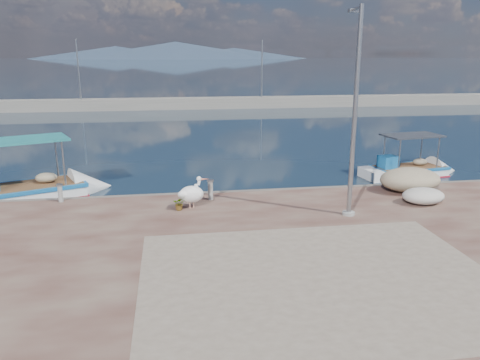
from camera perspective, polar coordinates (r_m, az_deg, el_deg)
name	(u,v)px	position (r m, az deg, el deg)	size (l,w,h in m)	color
ground	(258,251)	(14.83, 2.23, -8.67)	(1400.00, 1400.00, 0.00)	#162635
quay_patch	(319,278)	(12.22, 9.66, -11.72)	(9.00, 7.00, 0.01)	gray
breakwater	(192,103)	(53.65, -5.89, 9.29)	(120.00, 2.20, 7.50)	gray
mountains	(172,51)	(663.36, -8.32, 15.28)	(370.00, 280.00, 22.00)	#28384C
boat_left	(27,194)	(21.81, -24.49, -1.54)	(6.59, 4.31, 3.02)	white
boat_right	(408,172)	(25.17, 19.79, 0.92)	(5.28, 2.40, 2.45)	white
pelican	(192,194)	(17.18, -5.88, -1.66)	(1.21, 0.83, 1.16)	tan
lamp_post	(354,121)	(16.23, 13.73, 6.97)	(0.44, 0.96, 7.00)	gray
bollard_near	(210,189)	(18.12, -3.62, -1.08)	(0.26, 0.26, 0.80)	gray
bollard_far	(60,192)	(19.10, -21.07, -1.39)	(0.23, 0.23, 0.70)	gray
potted_plant	(180,204)	(17.07, -7.39, -2.87)	(0.44, 0.38, 0.49)	#33722D
net_pile_c	(410,180)	(20.39, 20.02, 0.03)	(2.51, 1.79, 0.99)	#C0AE8E
net_pile_d	(423,196)	(18.94, 21.43, -1.82)	(1.61, 1.20, 0.60)	silver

